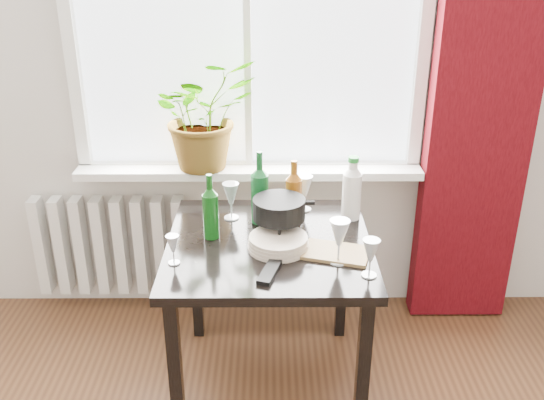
{
  "coord_description": "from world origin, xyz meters",
  "views": [
    {
      "loc": [
        0.1,
        -0.69,
        1.94
      ],
      "look_at": [
        0.11,
        1.55,
        0.93
      ],
      "focal_mm": 40.0,
      "sensor_mm": 36.0,
      "label": 1
    }
  ],
  "objects_px": {
    "wine_bottle_left": "(210,206)",
    "radiator": "(111,246)",
    "potted_plant": "(204,114)",
    "wineglass_front_right": "(339,241)",
    "table": "(269,261)",
    "tv_remote": "(269,272)",
    "wineglass_back_left": "(231,201)",
    "wine_bottle_right": "(260,187)",
    "cleaning_bottle": "(352,187)",
    "fondue_pot": "(279,218)",
    "bottle_amber": "(294,191)",
    "wineglass_back_center": "(305,193)",
    "wineglass_far_right": "(370,258)",
    "wineglass_front_left": "(173,249)",
    "cutting_board": "(336,253)",
    "plate_stack": "(278,243)"
  },
  "relations": [
    {
      "from": "potted_plant",
      "to": "wineglass_back_left",
      "type": "distance_m",
      "value": 0.5
    },
    {
      "from": "wine_bottle_left",
      "to": "radiator",
      "type": "bearing_deg",
      "value": 135.92
    },
    {
      "from": "wineglass_front_right",
      "to": "potted_plant",
      "type": "bearing_deg",
      "value": 127.05
    },
    {
      "from": "fondue_pot",
      "to": "cleaning_bottle",
      "type": "bearing_deg",
      "value": 38.73
    },
    {
      "from": "table",
      "to": "tv_remote",
      "type": "height_order",
      "value": "tv_remote"
    },
    {
      "from": "tv_remote",
      "to": "cutting_board",
      "type": "xyz_separation_m",
      "value": [
        0.27,
        0.15,
        -0.0
      ]
    },
    {
      "from": "cleaning_bottle",
      "to": "wineglass_front_right",
      "type": "xyz_separation_m",
      "value": [
        -0.1,
        -0.4,
        -0.06
      ]
    },
    {
      "from": "cleaning_bottle",
      "to": "fondue_pot",
      "type": "bearing_deg",
      "value": -151.54
    },
    {
      "from": "wine_bottle_right",
      "to": "potted_plant",
      "type": "bearing_deg",
      "value": 123.68
    },
    {
      "from": "radiator",
      "to": "plate_stack",
      "type": "height_order",
      "value": "plate_stack"
    },
    {
      "from": "cleaning_bottle",
      "to": "tv_remote",
      "type": "distance_m",
      "value": 0.63
    },
    {
      "from": "radiator",
      "to": "wineglass_far_right",
      "type": "xyz_separation_m",
      "value": [
        1.23,
        -0.91,
        0.44
      ]
    },
    {
      "from": "wineglass_back_left",
      "to": "wineglass_front_left",
      "type": "bearing_deg",
      "value": -116.55
    },
    {
      "from": "tv_remote",
      "to": "fondue_pot",
      "type": "bearing_deg",
      "value": 99.4
    },
    {
      "from": "bottle_amber",
      "to": "tv_remote",
      "type": "xyz_separation_m",
      "value": [
        -0.11,
        -0.45,
        -0.14
      ]
    },
    {
      "from": "wineglass_back_left",
      "to": "cleaning_bottle",
      "type": "bearing_deg",
      "value": 0.39
    },
    {
      "from": "wine_bottle_right",
      "to": "cleaning_bottle",
      "type": "distance_m",
      "value": 0.41
    },
    {
      "from": "cleaning_bottle",
      "to": "wineglass_front_left",
      "type": "xyz_separation_m",
      "value": [
        -0.74,
        -0.41,
        -0.09
      ]
    },
    {
      "from": "fondue_pot",
      "to": "tv_remote",
      "type": "height_order",
      "value": "fondue_pot"
    },
    {
      "from": "wine_bottle_left",
      "to": "wine_bottle_right",
      "type": "distance_m",
      "value": 0.25
    },
    {
      "from": "wineglass_far_right",
      "to": "wineglass_front_left",
      "type": "distance_m",
      "value": 0.75
    },
    {
      "from": "wineglass_back_center",
      "to": "cutting_board",
      "type": "relative_size",
      "value": 0.67
    },
    {
      "from": "wine_bottle_left",
      "to": "bottle_amber",
      "type": "distance_m",
      "value": 0.38
    },
    {
      "from": "wine_bottle_left",
      "to": "wineglass_front_right",
      "type": "relative_size",
      "value": 1.52
    },
    {
      "from": "bottle_amber",
      "to": "wineglass_back_center",
      "type": "distance_m",
      "value": 0.15
    },
    {
      "from": "wineglass_far_right",
      "to": "wineglass_front_left",
      "type": "xyz_separation_m",
      "value": [
        -0.75,
        0.1,
        -0.02
      ]
    },
    {
      "from": "wineglass_back_center",
      "to": "tv_remote",
      "type": "relative_size",
      "value": 1.0
    },
    {
      "from": "wineglass_back_left",
      "to": "wineglass_back_center",
      "type": "bearing_deg",
      "value": 14.8
    },
    {
      "from": "wineglass_front_left",
      "to": "plate_stack",
      "type": "xyz_separation_m",
      "value": [
        0.41,
        0.12,
        -0.03
      ]
    },
    {
      "from": "potted_plant",
      "to": "wineglass_far_right",
      "type": "distance_m",
      "value": 1.16
    },
    {
      "from": "wineglass_back_center",
      "to": "tv_remote",
      "type": "height_order",
      "value": "wineglass_back_center"
    },
    {
      "from": "wineglass_front_left",
      "to": "tv_remote",
      "type": "distance_m",
      "value": 0.39
    },
    {
      "from": "wine_bottle_left",
      "to": "wineglass_back_left",
      "type": "bearing_deg",
      "value": 67.67
    },
    {
      "from": "plate_stack",
      "to": "tv_remote",
      "type": "distance_m",
      "value": 0.21
    },
    {
      "from": "cleaning_bottle",
      "to": "cutting_board",
      "type": "relative_size",
      "value": 1.14
    },
    {
      "from": "cleaning_bottle",
      "to": "wineglass_back_left",
      "type": "height_order",
      "value": "cleaning_bottle"
    },
    {
      "from": "cutting_board",
      "to": "wineglass_front_right",
      "type": "bearing_deg",
      "value": -89.06
    },
    {
      "from": "potted_plant",
      "to": "wineglass_front_right",
      "type": "height_order",
      "value": "potted_plant"
    },
    {
      "from": "table",
      "to": "radiator",
      "type": "bearing_deg",
      "value": 143.46
    },
    {
      "from": "wineglass_far_right",
      "to": "wineglass_back_left",
      "type": "bearing_deg",
      "value": 137.57
    },
    {
      "from": "radiator",
      "to": "fondue_pot",
      "type": "bearing_deg",
      "value": -33.01
    },
    {
      "from": "cutting_board",
      "to": "plate_stack",
      "type": "bearing_deg",
      "value": 167.96
    },
    {
      "from": "wine_bottle_right",
      "to": "wineglass_front_right",
      "type": "distance_m",
      "value": 0.48
    },
    {
      "from": "bottle_amber",
      "to": "tv_remote",
      "type": "distance_m",
      "value": 0.49
    },
    {
      "from": "wine_bottle_right",
      "to": "plate_stack",
      "type": "relative_size",
      "value": 1.32
    },
    {
      "from": "potted_plant",
      "to": "wineglass_front_left",
      "type": "relative_size",
      "value": 4.43
    },
    {
      "from": "radiator",
      "to": "potted_plant",
      "type": "height_order",
      "value": "potted_plant"
    },
    {
      "from": "radiator",
      "to": "tv_remote",
      "type": "relative_size",
      "value": 4.58
    },
    {
      "from": "bottle_amber",
      "to": "wineglass_front_left",
      "type": "relative_size",
      "value": 2.39
    },
    {
      "from": "table",
      "to": "wineglass_front_right",
      "type": "bearing_deg",
      "value": -32.69
    }
  ]
}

